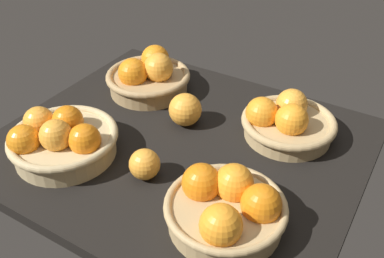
{
  "coord_description": "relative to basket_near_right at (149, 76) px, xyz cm",
  "views": [
    {
      "loc": [
        -45.24,
        69.31,
        66.4
      ],
      "look_at": [
        -2.43,
        -1.53,
        7.0
      ],
      "focal_mm": 40.44,
      "sensor_mm": 36.0,
      "label": 1
    }
  ],
  "objects": [
    {
      "name": "basket_far_left",
      "position": [
        -42.17,
        33.49,
        -0.2
      ],
      "size": [
        23.42,
        23.42,
        10.46
      ],
      "color": "tan",
      "rests_on": "market_tray"
    },
    {
      "name": "loose_orange_back_gap",
      "position": [
        -20.65,
        30.66,
        -1.06
      ],
      "size": [
        6.81,
        6.81,
        6.81
      ],
      "primitive_type": "sphere",
      "color": "#F49E33",
      "rests_on": "market_tray"
    },
    {
      "name": "basket_far_right",
      "position": [
        -0.34,
        34.33,
        -0.01
      ],
      "size": [
        24.89,
        24.89,
        11.04
      ],
      "color": "tan",
      "rests_on": "market_tray"
    },
    {
      "name": "basket_near_left",
      "position": [
        -41.27,
        0.6,
        -0.48
      ],
      "size": [
        22.94,
        22.94,
        10.45
      ],
      "color": "tan",
      "rests_on": "market_tray"
    },
    {
      "name": "loose_orange_front_gap",
      "position": [
        -17.78,
        9.03,
        -0.29
      ],
      "size": [
        8.35,
        8.35,
        8.35
      ],
      "primitive_type": "sphere",
      "color": "#F49E33",
      "rests_on": "market_tray"
    },
    {
      "name": "basket_near_right",
      "position": [
        0.0,
        0.0,
        0.0
      ],
      "size": [
        23.74,
        23.74,
        11.87
      ],
      "color": "tan",
      "rests_on": "market_tray"
    },
    {
      "name": "market_tray",
      "position": [
        -20.99,
        16.59,
        -5.97
      ],
      "size": [
        84.0,
        72.0,
        3.0
      ],
      "primitive_type": "cube",
      "color": "black",
      "rests_on": "ground"
    }
  ]
}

